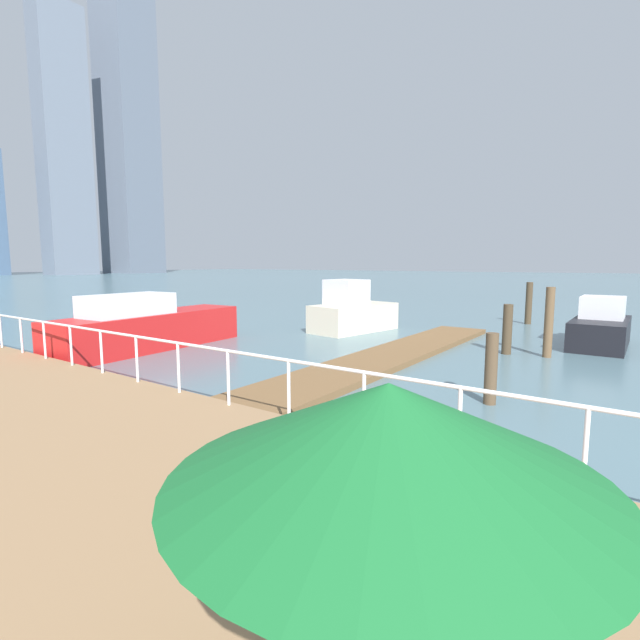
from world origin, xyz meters
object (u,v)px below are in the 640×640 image
at_px(moored_boat_2, 147,327).
at_px(cafe_chair_0, 461,614).
at_px(moored_boat_0, 352,312).
at_px(moored_boat_1, 600,328).
at_px(patio_umbrella, 388,432).

relative_size(moored_boat_2, cafe_chair_0, 8.15).
distance_m(moored_boat_0, moored_boat_1, 9.74).
relative_size(moored_boat_1, cafe_chair_0, 4.68).
height_order(moored_boat_1, cafe_chair_0, moored_boat_1).
bearing_deg(moored_boat_2, moored_boat_1, -52.83).
bearing_deg(cafe_chair_0, patio_umbrella, 172.75).
xyz_separation_m(moored_boat_2, cafe_chair_0, (-7.13, -13.76, 0.12)).
bearing_deg(moored_boat_0, cafe_chair_0, -146.49).
bearing_deg(moored_boat_2, patio_umbrella, -120.28).
xyz_separation_m(moored_boat_0, patio_umbrella, (-15.97, -9.91, 1.49)).
bearing_deg(moored_boat_1, cafe_chair_0, -178.34).
height_order(patio_umbrella, cafe_chair_0, patio_umbrella).
bearing_deg(moored_boat_0, patio_umbrella, -148.18).
xyz_separation_m(moored_boat_0, moored_boat_2, (-8.00, 3.74, -0.05)).
distance_m(moored_boat_1, patio_umbrella, 18.11).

